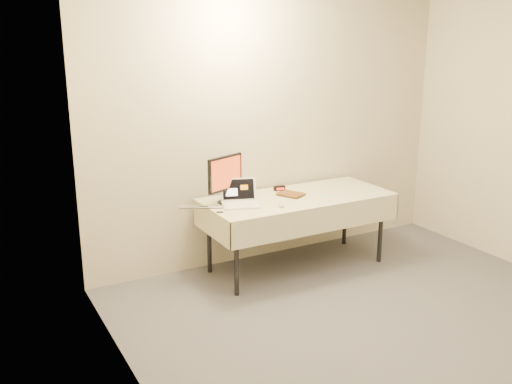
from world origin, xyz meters
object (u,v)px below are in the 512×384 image
laptop (240,199)px  book (286,185)px  table (297,202)px  monitor (225,176)px

laptop → book: bearing=17.4°
table → monitor: bearing=169.0°
table → book: (-0.13, 0.02, 0.18)m
table → book: book is taller
book → table: bearing=-32.2°
table → laptop: bearing=177.5°
laptop → book: (0.49, -0.01, 0.07)m
laptop → monitor: 0.25m
monitor → book: 0.62m
monitor → table: bearing=-33.1°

